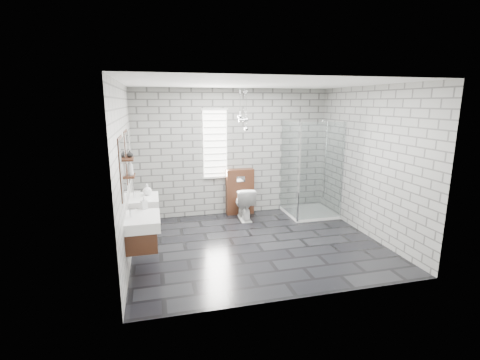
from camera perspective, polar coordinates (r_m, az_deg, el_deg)
name	(u,v)px	position (r m, az deg, el deg)	size (l,w,h in m)	color
floor	(257,244)	(6.19, 2.76, -10.41)	(4.20, 3.60, 0.02)	black
ceiling	(259,83)	(5.70, 3.06, 15.63)	(4.20, 3.60, 0.02)	white
wall_back	(233,153)	(7.52, -1.12, 4.53)	(4.20, 0.02, 2.70)	gray
wall_front	(302,195)	(4.14, 10.22, -2.44)	(4.20, 0.02, 2.70)	gray
wall_left	(125,174)	(5.56, -18.37, 0.99)	(0.02, 3.60, 2.70)	gray
wall_right	(369,162)	(6.71, 20.44, 2.74)	(0.02, 3.60, 2.70)	gray
vanity_left	(140,223)	(5.11, -16.10, -6.77)	(0.47, 0.70, 1.57)	#492616
vanity_right	(142,202)	(6.12, -15.81, -3.55)	(0.47, 0.70, 1.57)	#492616
shelf_lower	(130,176)	(5.51, -17.56, 0.63)	(0.14, 0.30, 0.03)	#492616
shelf_upper	(129,159)	(5.47, -17.74, 3.29)	(0.14, 0.30, 0.03)	#492616
window	(215,144)	(7.39, -4.12, 5.92)	(0.56, 0.05, 1.48)	white
cistern_panel	(240,192)	(7.61, -0.04, -1.91)	(0.60, 0.20, 1.00)	#492616
flush_plate	(241,179)	(7.44, 0.16, 0.13)	(0.18, 0.01, 0.12)	silver
shower_enclosure	(308,193)	(7.59, 11.12, -2.16)	(1.00, 1.00, 2.03)	white
pendant_cluster	(243,121)	(7.05, 0.56, 9.73)	(0.26, 0.23, 0.86)	silver
toilet	(244,203)	(7.30, 0.68, -3.84)	(0.38, 0.67, 0.68)	white
soap_bottle_a	(144,203)	(5.39, -15.49, -3.66)	(0.08, 0.08, 0.18)	#B2B2B2
soap_bottle_b	(147,190)	(6.17, -14.98, -1.52)	(0.15, 0.15, 0.19)	#B2B2B2
soap_bottle_c	(130,168)	(5.46, -17.57, 1.91)	(0.09, 0.09, 0.23)	#B2B2B2
vase	(130,154)	(5.54, -17.63, 4.11)	(0.10, 0.10, 0.10)	#B2B2B2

